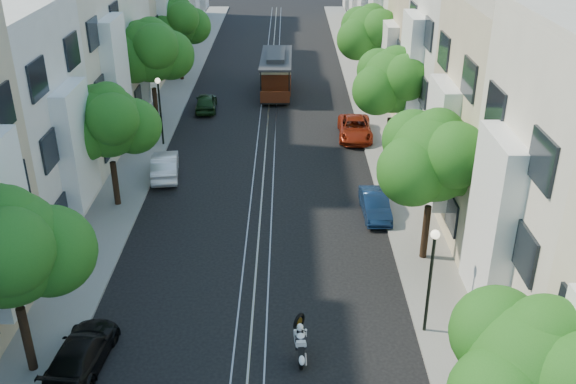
{
  "coord_description": "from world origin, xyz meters",
  "views": [
    {
      "loc": [
        1.32,
        -14.65,
        14.95
      ],
      "look_at": [
        1.36,
        11.1,
        2.2
      ],
      "focal_mm": 40.0,
      "sensor_mm": 36.0,
      "label": 1
    }
  ],
  "objects_px": {
    "tree_w_b": "(109,124)",
    "parked_car_w_mid": "(165,165)",
    "parked_car_e_far": "(355,128)",
    "parked_car_w_far": "(206,102)",
    "parked_car_w_near": "(82,352)",
    "tree_w_a": "(9,251)",
    "tree_w_c": "(151,52)",
    "tree_w_d": "(179,23)",
    "parked_car_e_mid": "(375,205)",
    "tree_e_b": "(435,159)",
    "tree_e_d": "(371,34)",
    "lamp_east": "(432,266)",
    "lamp_west": "(160,101)",
    "sportbike_rider": "(300,340)",
    "cable_car": "(276,71)",
    "tree_e_c": "(394,83)",
    "tree_e_a": "(539,374)"
  },
  "relations": [
    {
      "from": "tree_e_d",
      "to": "parked_car_e_far",
      "type": "relative_size",
      "value": 1.54
    },
    {
      "from": "tree_w_d",
      "to": "parked_car_e_mid",
      "type": "distance_m",
      "value": 26.59
    },
    {
      "from": "parked_car_w_near",
      "to": "lamp_west",
      "type": "bearing_deg",
      "value": -82.85
    },
    {
      "from": "tree_w_b",
      "to": "tree_w_d",
      "type": "xyz_separation_m",
      "value": [
        0.0,
        22.0,
        0.2
      ]
    },
    {
      "from": "tree_e_d",
      "to": "tree_w_a",
      "type": "distance_m",
      "value": 32.38
    },
    {
      "from": "tree_e_a",
      "to": "lamp_west",
      "type": "height_order",
      "value": "tree_e_a"
    },
    {
      "from": "tree_w_b",
      "to": "parked_car_w_near",
      "type": "distance_m",
      "value": 12.42
    },
    {
      "from": "tree_w_a",
      "to": "parked_car_w_far",
      "type": "distance_m",
      "value": 27.1
    },
    {
      "from": "tree_w_a",
      "to": "parked_car_w_mid",
      "type": "distance_m",
      "value": 16.2
    },
    {
      "from": "tree_w_b",
      "to": "tree_w_a",
      "type": "bearing_deg",
      "value": -90.0
    },
    {
      "from": "lamp_east",
      "to": "parked_car_e_mid",
      "type": "xyz_separation_m",
      "value": [
        -0.7,
        8.99,
        -2.28
      ]
    },
    {
      "from": "tree_w_b",
      "to": "parked_car_w_far",
      "type": "relative_size",
      "value": 1.75
    },
    {
      "from": "lamp_east",
      "to": "sportbike_rider",
      "type": "bearing_deg",
      "value": -163.22
    },
    {
      "from": "cable_car",
      "to": "tree_e_b",
      "type": "bearing_deg",
      "value": -73.35
    },
    {
      "from": "parked_car_e_mid",
      "to": "parked_car_w_near",
      "type": "relative_size",
      "value": 0.88
    },
    {
      "from": "parked_car_e_far",
      "to": "parked_car_w_far",
      "type": "distance_m",
      "value": 11.3
    },
    {
      "from": "tree_e_d",
      "to": "tree_w_b",
      "type": "distance_m",
      "value": 22.28
    },
    {
      "from": "tree_e_c",
      "to": "sportbike_rider",
      "type": "height_order",
      "value": "tree_e_c"
    },
    {
      "from": "tree_e_b",
      "to": "parked_car_w_mid",
      "type": "distance_m",
      "value": 15.83
    },
    {
      "from": "tree_w_a",
      "to": "cable_car",
      "type": "relative_size",
      "value": 0.91
    },
    {
      "from": "tree_w_c",
      "to": "parked_car_w_far",
      "type": "relative_size",
      "value": 1.98
    },
    {
      "from": "tree_e_b",
      "to": "parked_car_w_far",
      "type": "bearing_deg",
      "value": 120.7
    },
    {
      "from": "tree_e_a",
      "to": "tree_e_b",
      "type": "relative_size",
      "value": 0.94
    },
    {
      "from": "cable_car",
      "to": "parked_car_w_near",
      "type": "xyz_separation_m",
      "value": [
        -6.1,
        -30.47,
        -1.1
      ]
    },
    {
      "from": "tree_w_c",
      "to": "lamp_east",
      "type": "xyz_separation_m",
      "value": [
        13.44,
        -20.98,
        -2.22
      ]
    },
    {
      "from": "tree_w_b",
      "to": "lamp_west",
      "type": "distance_m",
      "value": 8.22
    },
    {
      "from": "tree_w_c",
      "to": "lamp_east",
      "type": "height_order",
      "value": "tree_w_c"
    },
    {
      "from": "tree_w_c",
      "to": "lamp_west",
      "type": "xyz_separation_m",
      "value": [
        0.84,
        -2.98,
        -2.22
      ]
    },
    {
      "from": "tree_e_c",
      "to": "tree_w_a",
      "type": "bearing_deg",
      "value": -128.66
    },
    {
      "from": "parked_car_w_near",
      "to": "parked_car_w_mid",
      "type": "distance_m",
      "value": 15.29
    },
    {
      "from": "tree_e_b",
      "to": "parked_car_w_near",
      "type": "distance_m",
      "value": 15.09
    },
    {
      "from": "tree_e_c",
      "to": "parked_car_w_mid",
      "type": "bearing_deg",
      "value": -169.16
    },
    {
      "from": "tree_w_d",
      "to": "parked_car_w_far",
      "type": "height_order",
      "value": "tree_w_d"
    },
    {
      "from": "tree_e_b",
      "to": "lamp_east",
      "type": "relative_size",
      "value": 1.61
    },
    {
      "from": "tree_w_b",
      "to": "parked_car_w_mid",
      "type": "distance_m",
      "value": 5.47
    },
    {
      "from": "tree_e_b",
      "to": "parked_car_e_far",
      "type": "distance_m",
      "value": 15.06
    },
    {
      "from": "lamp_east",
      "to": "lamp_west",
      "type": "xyz_separation_m",
      "value": [
        -12.6,
        18.0,
        0.0
      ]
    },
    {
      "from": "tree_w_a",
      "to": "parked_car_w_far",
      "type": "height_order",
      "value": "tree_w_a"
    },
    {
      "from": "tree_e_a",
      "to": "parked_car_e_mid",
      "type": "distance_m",
      "value": 16.55
    },
    {
      "from": "tree_e_c",
      "to": "lamp_west",
      "type": "bearing_deg",
      "value": 171.51
    },
    {
      "from": "parked_car_w_mid",
      "to": "tree_w_b",
      "type": "bearing_deg",
      "value": 56.35
    },
    {
      "from": "parked_car_e_far",
      "to": "tree_e_a",
      "type": "bearing_deg",
      "value": -84.24
    },
    {
      "from": "tree_e_b",
      "to": "tree_w_c",
      "type": "height_order",
      "value": "tree_w_c"
    },
    {
      "from": "tree_w_c",
      "to": "tree_w_d",
      "type": "relative_size",
      "value": 1.09
    },
    {
      "from": "parked_car_e_mid",
      "to": "parked_car_w_near",
      "type": "distance_m",
      "value": 15.51
    },
    {
      "from": "tree_e_b",
      "to": "tree_e_d",
      "type": "distance_m",
      "value": 22.0
    },
    {
      "from": "tree_w_c",
      "to": "tree_w_d",
      "type": "bearing_deg",
      "value": 90.0
    },
    {
      "from": "tree_e_d",
      "to": "parked_car_w_near",
      "type": "bearing_deg",
      "value": -114.13
    },
    {
      "from": "tree_e_b",
      "to": "tree_w_b",
      "type": "height_order",
      "value": "tree_e_b"
    },
    {
      "from": "parked_car_e_far",
      "to": "parked_car_w_mid",
      "type": "relative_size",
      "value": 1.13
    }
  ]
}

